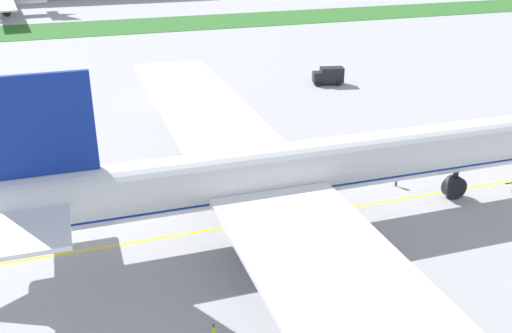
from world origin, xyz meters
TOP-DOWN VIEW (x-y plane):
  - ground_plane at (0.00, 0.00)m, footprint 600.00×600.00m
  - apron_taxi_line at (0.00, 1.66)m, footprint 280.00×0.36m
  - grass_median_strip at (0.00, 117.08)m, footprint 320.00×24.00m
  - airliner_foreground at (2.42, 0.26)m, footprint 60.69×97.89m
  - ground_crew_wingwalker_port at (18.61, 4.70)m, footprint 0.55×0.31m
  - ground_crew_wingwalker_starboard at (-7.57, -14.12)m, footprint 0.28×0.57m
  - service_truck_baggage_loader at (29.36, 46.01)m, footprint 5.79×3.49m

SIDE VIEW (x-z plane):
  - ground_plane at x=0.00m, z-range 0.00..0.00m
  - apron_taxi_line at x=0.00m, z-range 0.00..0.01m
  - grass_median_strip at x=0.00m, z-range 0.00..0.10m
  - ground_crew_wingwalker_port at x=18.61m, z-range 0.17..1.75m
  - ground_crew_wingwalker_starboard at x=-7.57m, z-range 0.17..1.80m
  - service_truck_baggage_loader at x=29.36m, z-range 0.11..3.22m
  - airliner_foreground at x=2.42m, z-range -2.73..14.32m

